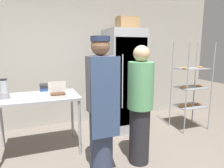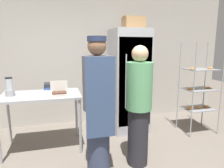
{
  "view_description": "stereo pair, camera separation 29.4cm",
  "coord_description": "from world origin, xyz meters",
  "views": [
    {
      "loc": [
        -0.98,
        -1.92,
        1.65
      ],
      "look_at": [
        0.05,
        0.78,
        1.11
      ],
      "focal_mm": 32.0,
      "sensor_mm": 36.0,
      "label": 1
    },
    {
      "loc": [
        -0.7,
        -2.02,
        1.65
      ],
      "look_at": [
        0.05,
        0.78,
        1.11
      ],
      "focal_mm": 32.0,
      "sensor_mm": 36.0,
      "label": 2
    }
  ],
  "objects": [
    {
      "name": "person_customer",
      "position": [
        0.34,
        0.43,
        0.85
      ],
      "size": [
        0.36,
        0.36,
        1.67
      ],
      "color": "#232328",
      "rests_on": "ground_plane"
    },
    {
      "name": "prep_counter",
      "position": [
        -0.99,
        1.26,
        0.82
      ],
      "size": [
        1.23,
        0.75,
        0.91
      ],
      "color": "#9EA0A5",
      "rests_on": "ground_plane"
    },
    {
      "name": "blender_pitcher",
      "position": [
        -1.43,
        1.25,
        1.04
      ],
      "size": [
        0.13,
        0.13,
        0.29
      ],
      "color": "#99999E",
      "rests_on": "prep_counter"
    },
    {
      "name": "donut_box",
      "position": [
        -0.71,
        1.02,
        0.96
      ],
      "size": [
        0.26,
        0.19,
        0.23
      ],
      "color": "silver",
      "rests_on": "prep_counter"
    },
    {
      "name": "back_wall",
      "position": [
        0.0,
        2.39,
        1.47
      ],
      "size": [
        6.4,
        0.12,
        2.94
      ],
      "primitive_type": "cube",
      "color": "#ADA89E",
      "rests_on": "ground_plane"
    },
    {
      "name": "person_baker",
      "position": [
        -0.23,
        0.42,
        0.93
      ],
      "size": [
        0.38,
        0.39,
        1.78
      ],
      "color": "#333D56",
      "rests_on": "ground_plane"
    },
    {
      "name": "cardboard_storage_box",
      "position": [
        0.75,
        1.77,
        2.11
      ],
      "size": [
        0.4,
        0.32,
        0.26
      ],
      "color": "#A87F51",
      "rests_on": "refrigerator"
    },
    {
      "name": "refrigerator",
      "position": [
        0.63,
        1.66,
        0.99
      ],
      "size": [
        0.68,
        0.77,
        1.98
      ],
      "color": "#9EA0A5",
      "rests_on": "ground_plane"
    },
    {
      "name": "binder_stack",
      "position": [
        -0.81,
        1.43,
        0.99
      ],
      "size": [
        0.27,
        0.24,
        0.14
      ],
      "color": "silver",
      "rests_on": "prep_counter"
    },
    {
      "name": "baking_rack",
      "position": [
        1.91,
        1.18,
        0.84
      ],
      "size": [
        0.63,
        0.47,
        1.74
      ],
      "color": "#93969B",
      "rests_on": "ground_plane"
    }
  ]
}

